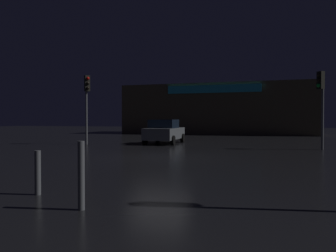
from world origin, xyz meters
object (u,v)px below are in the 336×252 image
store_building (220,110)px  car_near (165,131)px  traffic_signal_main (321,93)px  traffic_signal_cross_left (87,94)px

store_building → car_near: store_building is taller
traffic_signal_main → store_building: bearing=114.1°
traffic_signal_main → car_near: (-9.52, 2.01, -2.21)m
traffic_signal_cross_left → store_building: bearing=75.5°
store_building → traffic_signal_main: store_building is taller
store_building → traffic_signal_cross_left: store_building is taller
traffic_signal_main → traffic_signal_cross_left: bearing=-178.6°
store_building → traffic_signal_cross_left: bearing=-104.5°
traffic_signal_cross_left → car_near: bearing=27.3°
traffic_signal_cross_left → car_near: size_ratio=1.00×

